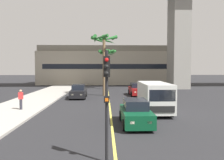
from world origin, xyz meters
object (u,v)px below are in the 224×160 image
(car_queue_third, at_px, (136,113))
(traffic_light_median_near, at_px, (107,91))
(car_queue_front, at_px, (78,92))
(palm_tree_near_median, at_px, (104,46))
(delivery_van, at_px, (154,96))
(car_queue_second, at_px, (137,90))
(pedestrian_near_crosswalk, at_px, (21,99))
(palm_tree_mid_median, at_px, (107,56))

(car_queue_third, height_order, traffic_light_median_near, traffic_light_median_near)
(car_queue_front, height_order, palm_tree_near_median, palm_tree_near_median)
(delivery_van, bearing_deg, car_queue_front, 128.41)
(car_queue_third, relative_size, delivery_van, 0.78)
(car_queue_second, distance_m, traffic_light_median_near, 21.36)
(car_queue_third, bearing_deg, traffic_light_median_near, -107.76)
(car_queue_second, xyz_separation_m, delivery_van, (-0.14, -11.36, 0.57))
(car_queue_third, relative_size, pedestrian_near_crosswalk, 2.54)
(car_queue_front, distance_m, car_queue_third, 13.64)
(palm_tree_near_median, relative_size, palm_tree_mid_median, 1.16)
(delivery_van, bearing_deg, car_queue_second, 89.27)
(palm_tree_mid_median, bearing_deg, delivery_van, -79.95)
(palm_tree_near_median, bearing_deg, pedestrian_near_crosswalk, -123.57)
(car_queue_second, distance_m, palm_tree_mid_median, 10.76)
(palm_tree_mid_median, xyz_separation_m, pedestrian_near_crosswalk, (-7.15, -19.46, -4.47))
(car_queue_front, relative_size, traffic_light_median_near, 0.99)
(traffic_light_median_near, distance_m, palm_tree_near_median, 20.74)
(car_queue_second, height_order, palm_tree_mid_median, palm_tree_mid_median)
(traffic_light_median_near, xyz_separation_m, pedestrian_near_crosswalk, (-6.92, 10.34, -1.72))
(palm_tree_mid_median, bearing_deg, palm_tree_near_median, -92.79)
(palm_tree_near_median, bearing_deg, car_queue_third, -82.05)
(delivery_van, distance_m, palm_tree_mid_median, 21.00)
(car_queue_front, height_order, car_queue_third, same)
(car_queue_front, distance_m, pedestrian_near_crosswalk, 8.87)
(car_queue_front, xyz_separation_m, delivery_van, (7.03, -8.86, 0.57))
(traffic_light_median_near, relative_size, pedestrian_near_crosswalk, 2.59)
(car_queue_third, bearing_deg, pedestrian_near_crosswalk, 152.11)
(car_queue_second, relative_size, pedestrian_near_crosswalk, 2.55)
(car_queue_second, height_order, pedestrian_near_crosswalk, pedestrian_near_crosswalk)
(car_queue_second, xyz_separation_m, palm_tree_mid_median, (-3.74, 8.91, 4.74))
(palm_tree_near_median, xyz_separation_m, palm_tree_mid_median, (0.46, 9.37, -0.83))
(car_queue_second, bearing_deg, delivery_van, -90.73)
(delivery_van, xyz_separation_m, traffic_light_median_near, (-3.82, -9.53, 1.43))
(pedestrian_near_crosswalk, bearing_deg, car_queue_third, -27.89)
(delivery_van, height_order, pedestrian_near_crosswalk, delivery_van)
(delivery_van, xyz_separation_m, pedestrian_near_crosswalk, (-10.74, 0.81, -0.29))
(pedestrian_near_crosswalk, bearing_deg, palm_tree_near_median, 56.43)
(car_queue_front, relative_size, car_queue_third, 1.01)
(car_queue_front, height_order, palm_tree_mid_median, palm_tree_mid_median)
(traffic_light_median_near, xyz_separation_m, palm_tree_mid_median, (0.23, 29.80, 2.75))
(car_queue_third, xyz_separation_m, palm_tree_mid_median, (-1.60, 24.09, 4.74))
(car_queue_second, bearing_deg, traffic_light_median_near, -100.75)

